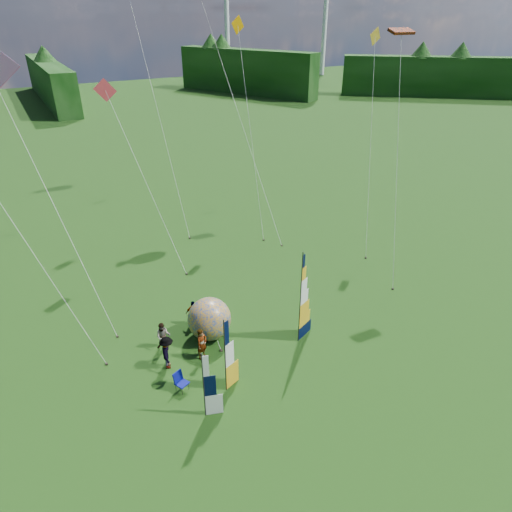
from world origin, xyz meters
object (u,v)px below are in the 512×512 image
spectator_a (202,344)px  side_banner_left (225,358)px  feather_banner_main (300,300)px  spectator_d (194,313)px  spectator_c (167,353)px  side_banner_far (204,387)px  spectator_b (163,336)px  camp_chair (182,382)px  bol_inflatable (209,319)px  kite_whale (239,106)px

spectator_a → side_banner_left: bearing=-114.9°
feather_banner_main → spectator_d: 6.42m
spectator_c → side_banner_far: bearing=-158.5°
spectator_b → camp_chair: bearing=-69.5°
side_banner_left → bol_inflatable: 4.29m
bol_inflatable → kite_whale: size_ratio=0.13×
spectator_a → kite_whale: (10.22, 15.39, 8.53)m
spectator_a → spectator_b: 2.29m
camp_chair → kite_whale: bearing=30.6°
side_banner_far → spectator_b: side_banner_far is taller
side_banner_left → spectator_c: size_ratio=2.14×
spectator_a → kite_whale: 20.35m
spectator_c → camp_chair: bearing=-163.5°
spectator_a → camp_chair: spectator_a is taller
side_banner_far → spectator_a: (1.42, 3.65, -0.84)m
bol_inflatable → camp_chair: size_ratio=2.36×
spectator_b → spectator_d: spectator_b is taller
side_banner_far → feather_banner_main: bearing=37.4°
spectator_c → kite_whale: kite_whale is taller
side_banner_left → spectator_b: bearing=88.9°
feather_banner_main → spectator_d: (-4.41, 4.26, -1.92)m
spectator_c → camp_chair: 1.92m
camp_chair → spectator_d: bearing=37.3°
camp_chair → kite_whale: kite_whale is taller
feather_banner_main → kite_whale: bearing=49.7°
camp_chair → spectator_b: bearing=61.1°
feather_banner_main → bol_inflatable: bearing=123.0°
side_banner_left → side_banner_far: bearing=-168.3°
feather_banner_main → side_banner_far: 7.03m
side_banner_left → spectator_d: (0.65, 5.65, -1.23)m
spectator_a → spectator_b: bearing=104.5°
feather_banner_main → side_banner_far: bearing=176.3°
side_banner_far → spectator_d: (2.15, 6.60, -0.96)m
spectator_c → kite_whale: (12.03, 15.21, 8.49)m
side_banner_far → spectator_a: bearing=86.4°
kite_whale → side_banner_left: bearing=-107.1°
spectator_d → camp_chair: (-2.51, -4.65, -0.25)m
feather_banner_main → spectator_a: feather_banner_main is taller
spectator_a → spectator_d: 3.04m
feather_banner_main → spectator_d: size_ratio=3.52×
camp_chair → spectator_a: bearing=19.3°
feather_banner_main → side_banner_left: feather_banner_main is taller
feather_banner_main → spectator_b: size_ratio=3.40×
side_banner_left → spectator_a: side_banner_left is taller
side_banner_left → spectator_a: bearing=70.9°
spectator_b → spectator_c: 1.58m
side_banner_far → camp_chair: bearing=118.2°
spectator_d → feather_banner_main: bearing=150.9°
side_banner_left → spectator_c: (-1.89, 2.87, -1.06)m
bol_inflatable → spectator_b: (-2.57, 0.32, -0.41)m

